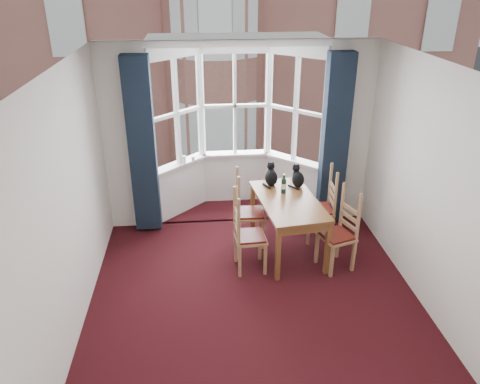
{
  "coord_description": "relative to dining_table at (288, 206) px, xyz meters",
  "views": [
    {
      "loc": [
        -0.61,
        -4.41,
        3.63
      ],
      "look_at": [
        -0.1,
        1.05,
        1.05
      ],
      "focal_mm": 35.0,
      "sensor_mm": 36.0,
      "label": 1
    }
  ],
  "objects": [
    {
      "name": "wall_left",
      "position": [
        -2.59,
        -1.27,
        0.7
      ],
      "size": [
        0.0,
        4.5,
        4.5
      ],
      "primitive_type": "plane",
      "rotation": [
        1.57,
        0.0,
        1.57
      ],
      "color": "silver",
      "rests_on": "floor"
    },
    {
      "name": "cat_left",
      "position": [
        -0.16,
        0.51,
        0.23
      ],
      "size": [
        0.19,
        0.26,
        0.35
      ],
      "color": "black",
      "rests_on": "dining_table"
    },
    {
      "name": "candle_short",
      "position": [
        -1.3,
        1.36,
        0.21
      ],
      "size": [
        0.06,
        0.06,
        0.09
      ],
      "primitive_type": "cylinder",
      "color": "white",
      "rests_on": "bay_window"
    },
    {
      "name": "curtain_right",
      "position": [
        0.83,
        0.8,
        0.65
      ],
      "size": [
        0.38,
        0.22,
        2.6
      ],
      "primitive_type": "cube",
      "color": "black",
      "rests_on": "floor"
    },
    {
      "name": "floor",
      "position": [
        -0.59,
        -1.27,
        -0.7
      ],
      "size": [
        4.5,
        4.5,
        0.0
      ],
      "primitive_type": "plane",
      "color": "black",
      "rests_on": "ground"
    },
    {
      "name": "candle_tall",
      "position": [
        -1.44,
        1.33,
        0.23
      ],
      "size": [
        0.06,
        0.06,
        0.12
      ],
      "primitive_type": "cylinder",
      "color": "white",
      "rests_on": "bay_window"
    },
    {
      "name": "wall_back_pier_right",
      "position": [
        1.06,
        0.98,
        0.7
      ],
      "size": [
        0.7,
        0.12,
        2.8
      ],
      "primitive_type": "cube",
      "color": "silver",
      "rests_on": "floor"
    },
    {
      "name": "cat_right",
      "position": [
        0.21,
        0.43,
        0.23
      ],
      "size": [
        0.22,
        0.28,
        0.34
      ],
      "color": "black",
      "rests_on": "dining_table"
    },
    {
      "name": "curtain_left",
      "position": [
        -2.01,
        0.8,
        0.65
      ],
      "size": [
        0.38,
        0.22,
        2.6
      ],
      "primitive_type": "cube",
      "color": "black",
      "rests_on": "floor"
    },
    {
      "name": "tenement_building",
      "position": [
        -0.59,
        12.74,
        0.89
      ],
      "size": [
        18.4,
        7.8,
        15.2
      ],
      "color": "#A76656",
      "rests_on": "street"
    },
    {
      "name": "bay_window",
      "position": [
        -0.59,
        1.49,
        0.7
      ],
      "size": [
        2.76,
        0.94,
        2.8
      ],
      "color": "white",
      "rests_on": "floor"
    },
    {
      "name": "chair_left_far",
      "position": [
        -0.58,
        0.25,
        -0.23
      ],
      "size": [
        0.41,
        0.43,
        0.92
      ],
      "color": "#A1774E",
      "rests_on": "floor"
    },
    {
      "name": "dining_table",
      "position": [
        0.0,
        0.0,
        0.0
      ],
      "size": [
        0.94,
        1.52,
        0.8
      ],
      "color": "brown",
      "rests_on": "floor"
    },
    {
      "name": "street",
      "position": [
        -0.59,
        30.98,
        -6.7
      ],
      "size": [
        80.0,
        80.0,
        0.0
      ],
      "primitive_type": "plane",
      "color": "#333335",
      "rests_on": "ground"
    },
    {
      "name": "wall_back_pier_left",
      "position": [
        -2.24,
        0.98,
        0.7
      ],
      "size": [
        0.7,
        0.12,
        2.8
      ],
      "primitive_type": "cube",
      "color": "silver",
      "rests_on": "floor"
    },
    {
      "name": "chair_left_near",
      "position": [
        -0.66,
        -0.41,
        -0.23
      ],
      "size": [
        0.43,
        0.44,
        0.92
      ],
      "color": "#A1774E",
      "rests_on": "floor"
    },
    {
      "name": "ceiling",
      "position": [
        -0.59,
        -1.27,
        2.1
      ],
      "size": [
        4.5,
        4.5,
        0.0
      ],
      "primitive_type": "plane",
      "rotation": [
        3.14,
        0.0,
        0.0
      ],
      "color": "white",
      "rests_on": "floor"
    },
    {
      "name": "wall_near",
      "position": [
        -0.59,
        -3.52,
        0.7
      ],
      "size": [
        4.0,
        0.0,
        4.0
      ],
      "primitive_type": "plane",
      "rotation": [
        -1.57,
        0.0,
        0.0
      ],
      "color": "silver",
      "rests_on": "floor"
    },
    {
      "name": "chair_right_near",
      "position": [
        0.65,
        -0.45,
        -0.23
      ],
      "size": [
        0.51,
        0.53,
        0.92
      ],
      "color": "#A1774E",
      "rests_on": "floor"
    },
    {
      "name": "wine_bottle",
      "position": [
        -0.03,
        0.22,
        0.22
      ],
      "size": [
        0.07,
        0.07,
        0.28
      ],
      "color": "black",
      "rests_on": "dining_table"
    },
    {
      "name": "wall_right",
      "position": [
        1.41,
        -1.27,
        0.7
      ],
      "size": [
        0.0,
        4.5,
        4.5
      ],
      "primitive_type": "plane",
      "rotation": [
        1.57,
        0.0,
        -1.57
      ],
      "color": "silver",
      "rests_on": "floor"
    },
    {
      "name": "chair_right_far",
      "position": [
        0.61,
        0.28,
        -0.23
      ],
      "size": [
        0.42,
        0.44,
        0.92
      ],
      "color": "#A1774E",
      "rests_on": "floor"
    }
  ]
}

